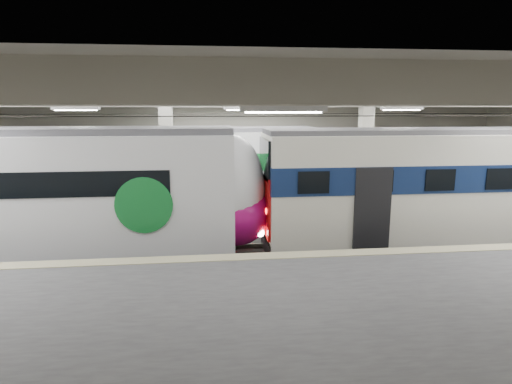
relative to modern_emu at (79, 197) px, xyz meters
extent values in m
cube|color=black|center=(5.54, 0.00, -2.20)|extent=(36.00, 24.00, 0.10)
cube|color=silver|center=(5.54, 0.00, 3.40)|extent=(36.00, 24.00, 0.20)
cube|color=beige|center=(5.54, 10.00, 0.60)|extent=(30.00, 0.10, 5.50)
cube|color=beige|center=(5.54, -10.00, 0.60)|extent=(30.00, 0.10, 5.50)
cube|color=#4C4C4E|center=(5.54, -6.50, -1.60)|extent=(30.00, 7.00, 1.10)
cube|color=#C4BB8A|center=(5.54, -3.25, -1.04)|extent=(30.00, 0.50, 0.02)
cube|color=beige|center=(2.54, 3.00, 0.60)|extent=(0.50, 0.50, 5.50)
cube|color=beige|center=(10.54, 3.00, 0.60)|extent=(0.50, 0.50, 5.50)
cube|color=beige|center=(5.54, 0.00, 3.10)|extent=(30.00, 18.00, 0.50)
cube|color=#59544C|center=(5.54, 0.00, -2.07)|extent=(30.00, 1.52, 0.16)
cube|color=#59544C|center=(5.54, 5.50, -2.07)|extent=(30.00, 1.52, 0.16)
cylinder|color=black|center=(5.54, 0.00, 2.55)|extent=(30.00, 0.03, 0.03)
cylinder|color=black|center=(5.54, 5.50, 2.55)|extent=(30.00, 0.03, 0.03)
cube|color=white|center=(5.54, -2.00, 2.77)|extent=(26.00, 8.40, 0.12)
cube|color=white|center=(-1.19, 0.00, 0.18)|extent=(12.20, 2.72, 3.66)
ellipsoid|color=white|center=(4.91, 0.00, 0.18)|extent=(2.16, 2.67, 3.59)
ellipsoid|color=#AD0E68|center=(5.03, 0.00, -0.62)|extent=(2.29, 2.72, 2.20)
cylinder|color=#167D31|center=(2.23, -1.39, 0.00)|extent=(1.69, 0.06, 1.69)
cube|color=#4C4C51|center=(-1.19, 0.00, 2.11)|extent=(12.20, 2.23, 0.20)
cube|color=black|center=(-1.19, 0.00, -1.80)|extent=(12.20, 1.91, 0.70)
cube|color=white|center=(12.38, 0.00, 0.16)|extent=(12.69, 2.78, 3.61)
cube|color=navy|center=(12.38, 0.00, 0.59)|extent=(12.73, 2.84, 0.88)
cube|color=#B80C0C|center=(6.00, 0.00, -0.35)|extent=(0.08, 2.37, 1.99)
cube|color=black|center=(6.00, 0.00, 1.17)|extent=(0.08, 2.23, 1.30)
cube|color=#4C4C51|center=(12.38, 0.00, 2.05)|extent=(12.69, 2.17, 0.16)
cube|color=black|center=(12.38, 0.00, -1.80)|extent=(12.69, 1.95, 0.70)
cube|color=white|center=(2.69, 5.50, 0.07)|extent=(12.73, 3.06, 3.43)
cube|color=#167D31|center=(2.69, 5.50, 0.52)|extent=(12.77, 3.12, 0.72)
cube|color=#4C4C51|center=(2.69, 5.50, 1.87)|extent=(12.71, 2.61, 0.16)
cube|color=black|center=(2.69, 5.50, -1.85)|extent=(12.71, 2.79, 0.60)
camera|label=1|loc=(4.15, -13.94, 2.82)|focal=30.00mm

